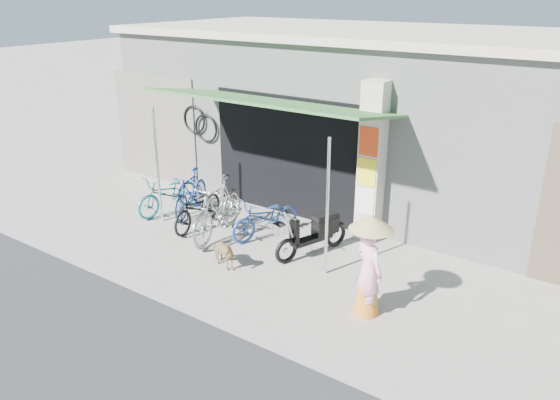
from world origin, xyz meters
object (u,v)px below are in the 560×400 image
Objects in this scene: street_dog at (222,253)px; moped at (314,233)px; bike_blue at (191,193)px; bike_silver at (218,209)px; bike_navy at (266,218)px; bike_teal at (168,194)px; nun at (369,265)px; bike_black at (198,208)px.

moped reaches higher than street_dog.
bike_silver reaches higher than bike_blue.
street_dog is at bearing -67.35° from bike_navy.
bike_teal is at bearing 155.97° from bike_silver.
bike_blue is at bearing 143.22° from bike_silver.
bike_navy is 2.37× the size of street_dog.
bike_silver reaches higher than bike_navy.
nun is at bearing -34.98° from bike_blue.
moped is (1.13, -0.10, 0.01)m from bike_navy.
bike_black is 0.67m from bike_silver.
bike_blue is 0.82× the size of bike_silver.
street_dog is at bearing -22.01° from bike_teal.
moped is 2.07m from nun.
bike_navy is 1.13m from moped.
street_dog is at bearing 26.01° from nun.
bike_teal is 2.45m from bike_navy.
nun is at bearing -7.47° from bike_navy.
street_dog is (2.57, -1.26, -0.15)m from bike_teal.
street_dog is (1.52, -1.05, -0.14)m from bike_black.
bike_teal is at bearing -173.75° from bike_blue.
bike_teal is 1.01× the size of nun.
bike_silver is 2.97× the size of street_dog.
bike_blue is at bearing -163.65° from bike_navy.
bike_black is 1.00× the size of moped.
moped is 0.99× the size of nun.
street_dog is at bearing -107.64° from moped.
nun is at bearing -16.81° from moped.
bike_silver reaches higher than street_dog.
nun reaches higher than bike_blue.
bike_teal reaches higher than bike_black.
moped is (1.89, 0.41, -0.16)m from bike_silver.
bike_black is (1.05, -0.21, -0.01)m from bike_teal.
bike_black is 0.82× the size of bike_silver.
bike_silver is at bearing 10.50° from nun.
nun is (2.65, 0.14, 0.52)m from street_dog.
street_dog is 1.67m from moped.
moped is (2.52, 0.28, 0.00)m from bike_black.
bike_blue is 2.59m from street_dog.
moped is at bearing -21.89° from bike_blue.
bike_navy is (1.40, 0.38, -0.01)m from bike_black.
bike_blue is 1.00× the size of nun.
nun is (1.65, -1.20, 0.38)m from moped.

